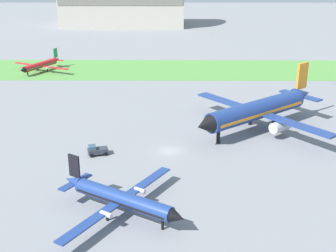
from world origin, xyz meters
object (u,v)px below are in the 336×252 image
(airplane_taxiing_turboprop, at_px, (41,65))
(airplane_midfield_jet, at_px, (259,110))
(pushback_tug_near_gate, at_px, (97,150))
(airplane_foreground_turboprop, at_px, (120,198))

(airplane_taxiing_turboprop, distance_m, airplane_midfield_jet, 78.03)
(airplane_midfield_jet, height_order, pushback_tug_near_gate, airplane_midfield_jet)
(airplane_foreground_turboprop, height_order, pushback_tug_near_gate, airplane_foreground_turboprop)
(airplane_foreground_turboprop, xyz_separation_m, pushback_tug_near_gate, (-6.51, 20.43, -1.71))
(pushback_tug_near_gate, bearing_deg, airplane_foreground_turboprop, 90.17)
(airplane_foreground_turboprop, bearing_deg, airplane_taxiing_turboprop, 143.44)
(airplane_midfield_jet, relative_size, airplane_foreground_turboprop, 1.38)
(airplane_foreground_turboprop, bearing_deg, airplane_midfield_jet, 84.52)
(airplane_taxiing_turboprop, distance_m, airplane_foreground_turboprop, 90.88)
(airplane_midfield_jet, relative_size, pushback_tug_near_gate, 7.37)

